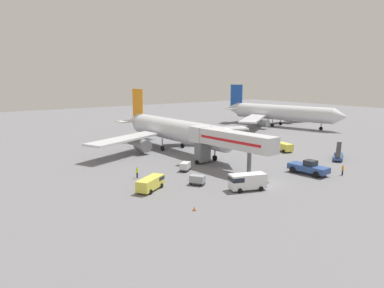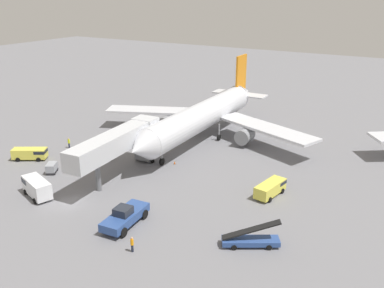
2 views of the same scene
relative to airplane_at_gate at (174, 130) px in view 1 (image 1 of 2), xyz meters
name	(u,v)px [view 1 (image 1 of 2)]	position (x,y,z in m)	size (l,w,h in m)	color
ground_plane	(267,183)	(-2.63, -30.12, -4.41)	(300.00, 300.00, 0.00)	slate
airplane_at_gate	(174,130)	(0.00, 0.00, 0.00)	(41.95, 41.92, 13.03)	silver
jet_bridge	(226,140)	(-2.43, -20.11, 0.78)	(4.58, 18.50, 6.98)	silver
pushback_tug	(309,168)	(6.72, -30.68, -3.29)	(3.25, 6.90, 2.42)	#2D4C8E
belt_loader_truck	(338,156)	(20.76, -27.21, -3.66)	(6.03, 4.48, 2.99)	#2D4C8E
service_van_mid_center	(151,183)	(-18.92, -22.75, -3.34)	(5.47, 4.33, 1.83)	#E5DB4C
service_van_far_left	(247,181)	(-7.86, -30.88, -3.06)	(5.64, 3.65, 2.38)	white
service_van_mid_right	(282,146)	(18.39, -15.03, -3.35)	(2.79, 5.51, 1.82)	#E5DB4C
baggage_cart_outer_left	(197,180)	(-12.03, -24.67, -3.61)	(2.25, 2.53, 1.45)	#38383D
baggage_cart_far_center	(185,166)	(-8.70, -16.76, -3.59)	(2.70, 2.52, 1.48)	#38383D
ground_crew_worker_foreground	(137,172)	(-17.56, -15.92, -3.45)	(0.44, 0.44, 1.82)	#1E2333
ground_crew_worker_midground	(343,170)	(10.70, -34.43, -3.48)	(0.42, 0.42, 1.75)	#1E2333
safety_cone_alpha	(194,208)	(-18.83, -33.11, -4.13)	(0.38, 0.38, 0.58)	black
safety_cone_bravo	(217,158)	(1.81, -12.67, -4.18)	(0.31, 0.31, 0.48)	black
airplane_background	(278,113)	(49.30, 12.80, 0.08)	(46.08, 43.11, 13.30)	silver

